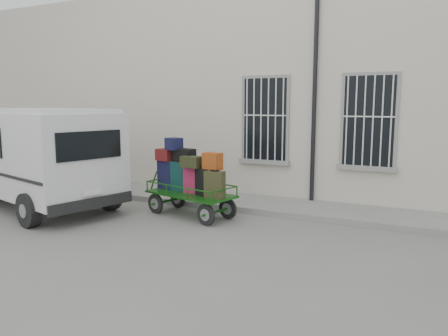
% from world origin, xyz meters
% --- Properties ---
extents(ground, '(80.00, 80.00, 0.00)m').
position_xyz_m(ground, '(0.00, 0.00, 0.00)').
color(ground, slate).
rests_on(ground, ground).
extents(building, '(24.00, 5.15, 6.00)m').
position_xyz_m(building, '(0.00, 5.50, 3.00)').
color(building, beige).
rests_on(building, ground).
extents(sidewalk, '(24.00, 1.70, 0.15)m').
position_xyz_m(sidewalk, '(0.00, 2.20, 0.07)').
color(sidewalk, slate).
rests_on(sidewalk, ground).
extents(luggage_cart, '(2.61, 1.50, 1.85)m').
position_xyz_m(luggage_cart, '(-1.43, 0.62, 0.91)').
color(luggage_cart, black).
rests_on(luggage_cart, ground).
extents(van, '(5.43, 3.36, 2.55)m').
position_xyz_m(van, '(-5.38, -0.33, 1.46)').
color(van, silver).
rests_on(van, ground).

